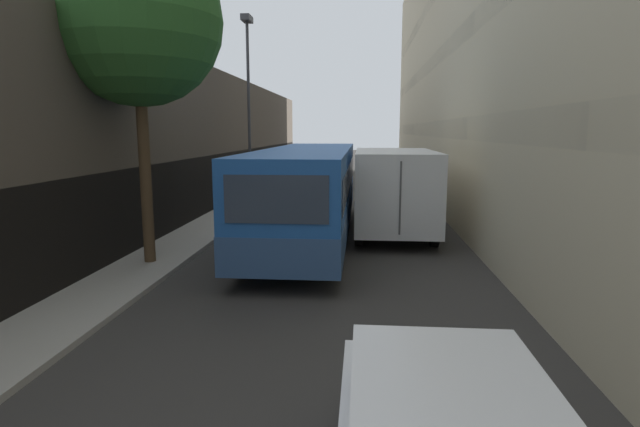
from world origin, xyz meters
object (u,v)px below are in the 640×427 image
(bus, at_px, (309,190))
(box_truck, at_px, (393,186))
(panel_van, at_px, (301,175))
(street_lamp, at_px, (248,80))
(street_tree_left, at_px, (137,21))

(bus, bearing_deg, box_truck, 26.78)
(panel_van, bearing_deg, box_truck, -65.24)
(street_lamp, distance_m, street_tree_left, 8.94)
(box_truck, distance_m, street_lamp, 7.96)
(box_truck, height_order, street_tree_left, street_tree_left)
(bus, xyz_separation_m, street_lamp, (-3.05, 5.22, 3.92))
(street_lamp, xyz_separation_m, street_tree_left, (-0.61, -8.90, 0.49))
(box_truck, xyz_separation_m, street_tree_left, (-6.37, -5.05, 4.40))
(street_lamp, bearing_deg, panel_van, 74.47)
(street_tree_left, bearing_deg, box_truck, 38.37)
(panel_van, distance_m, street_tree_left, 15.24)
(bus, xyz_separation_m, panel_van, (-1.55, 10.61, -0.43))
(panel_van, height_order, street_lamp, street_lamp)
(box_truck, relative_size, street_tree_left, 0.91)
(bus, relative_size, box_truck, 1.68)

